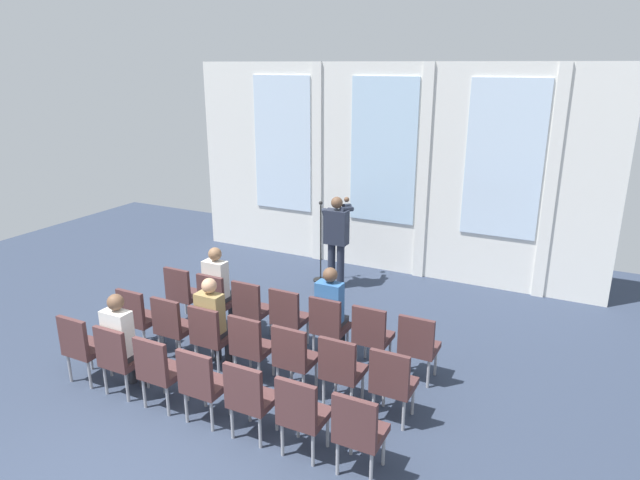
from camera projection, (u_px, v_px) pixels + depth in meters
name	position (u px, v px, depth m)	size (l,w,h in m)	color
ground_plane	(148.00, 472.00, 5.63)	(17.09, 17.09, 0.00)	#2D384C
rear_partition	(385.00, 169.00, 10.58)	(8.21, 0.14, 3.97)	silver
speaker	(337.00, 235.00, 10.02)	(0.50, 0.69, 1.70)	#232838
mic_stand	(321.00, 264.00, 10.47)	(0.28, 0.28, 1.55)	black
chair_r0_c0	(183.00, 291.00, 8.72)	(0.46, 0.44, 0.94)	#99999E
chair_r0_c1	(216.00, 299.00, 8.45)	(0.46, 0.44, 0.94)	#99999E
audience_r0_c1	(218.00, 284.00, 8.45)	(0.36, 0.39, 1.34)	#2D2D33
chair_r0_c2	(251.00, 306.00, 8.18)	(0.46, 0.44, 0.94)	#99999E
chair_r0_c3	(288.00, 315.00, 7.90)	(0.46, 0.44, 0.94)	#99999E
chair_r0_c4	(328.00, 324.00, 7.63)	(0.46, 0.44, 0.94)	#99999E
audience_r0_c4	(331.00, 308.00, 7.64)	(0.36, 0.39, 1.34)	#2D2D33
chair_r0_c5	(372.00, 333.00, 7.36)	(0.46, 0.44, 0.94)	#99999E
chair_r0_c6	(418.00, 344.00, 7.09)	(0.46, 0.44, 0.94)	#99999E
chair_r1_c0	(138.00, 315.00, 7.89)	(0.46, 0.44, 0.94)	#99999E
chair_r1_c1	(172.00, 324.00, 7.62)	(0.46, 0.44, 0.94)	#99999E
chair_r1_c2	(210.00, 334.00, 7.35)	(0.46, 0.44, 0.94)	#99999E
audience_r1_c2	(213.00, 318.00, 7.36)	(0.36, 0.39, 1.30)	#2D2D33
chair_r1_c3	(250.00, 344.00, 7.08)	(0.46, 0.44, 0.94)	#99999E
chair_r1_c4	(294.00, 355.00, 6.81)	(0.46, 0.44, 0.94)	#99999E
chair_r1_c5	(341.00, 368.00, 6.53)	(0.46, 0.44, 0.94)	#99999E
chair_r1_c6	(392.00, 381.00, 6.26)	(0.46, 0.44, 0.94)	#99999E
chair_r2_c0	(82.00, 345.00, 7.07)	(0.46, 0.44, 0.94)	#99999E
chair_r2_c1	(119.00, 356.00, 6.80)	(0.46, 0.44, 0.94)	#99999E
audience_r2_c1	(122.00, 338.00, 6.80)	(0.36, 0.39, 1.33)	#2D2D33
chair_r2_c2	(159.00, 368.00, 6.52)	(0.46, 0.44, 0.94)	#99999E
chair_r2_c3	(202.00, 381.00, 6.25)	(0.46, 0.44, 0.94)	#99999E
chair_r2_c4	(250.00, 396.00, 5.98)	(0.46, 0.44, 0.94)	#99999E
chair_r2_c5	(301.00, 412.00, 5.71)	(0.46, 0.44, 0.94)	#99999E
chair_r2_c6	(358.00, 429.00, 5.44)	(0.46, 0.44, 0.94)	#99999E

